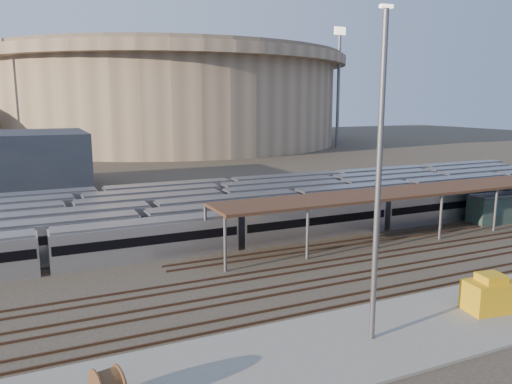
{
  "coord_description": "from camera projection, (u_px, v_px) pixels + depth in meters",
  "views": [
    {
      "loc": [
        -23.58,
        -39.18,
        15.28
      ],
      "look_at": [
        -0.01,
        12.0,
        4.94
      ],
      "focal_mm": 35.0,
      "sensor_mm": 36.0,
      "label": 1
    }
  ],
  "objects": [
    {
      "name": "ground",
      "position": [
        309.0,
        264.0,
        47.46
      ],
      "size": [
        420.0,
        420.0,
        0.0
      ],
      "primitive_type": "plane",
      "color": "#383026",
      "rests_on": "ground"
    },
    {
      "name": "apron",
      "position": [
        361.0,
        341.0,
        31.99
      ],
      "size": [
        50.0,
        9.0,
        0.2
      ],
      "primitive_type": "cube",
      "color": "gray",
      "rests_on": "ground"
    },
    {
      "name": "subway_trains",
      "position": [
        250.0,
        206.0,
        64.52
      ],
      "size": [
        123.84,
        23.9,
        3.6
      ],
      "color": "silver",
      "rests_on": "ground"
    },
    {
      "name": "inspection_shed",
      "position": [
        452.0,
        189.0,
        59.19
      ],
      "size": [
        60.3,
        6.0,
        5.3
      ],
      "color": "#5C5C61",
      "rests_on": "ground"
    },
    {
      "name": "empty_tracks",
      "position": [
        338.0,
        279.0,
        42.98
      ],
      "size": [
        170.0,
        9.62,
        0.18
      ],
      "color": "#4C3323",
      "rests_on": "ground"
    },
    {
      "name": "stadium",
      "position": [
        171.0,
        97.0,
        179.85
      ],
      "size": [
        124.0,
        124.0,
        32.5
      ],
      "color": "gray",
      "rests_on": "ground"
    },
    {
      "name": "floodlight_2",
      "position": [
        338.0,
        84.0,
        161.87
      ],
      "size": [
        4.0,
        1.0,
        38.4
      ],
      "color": "#5C5C61",
      "rests_on": "ground"
    },
    {
      "name": "floodlight_3",
      "position": [
        62.0,
        86.0,
        182.57
      ],
      "size": [
        4.0,
        1.0,
        38.4
      ],
      "color": "#5C5C61",
      "rests_on": "ground"
    },
    {
      "name": "yard_light_pole",
      "position": [
        378.0,
        180.0,
        30.31
      ],
      "size": [
        0.81,
        0.36,
        20.49
      ],
      "color": "#5C5C61",
      "rests_on": "apron"
    },
    {
      "name": "yellow_equipment",
      "position": [
        490.0,
        296.0,
        36.21
      ],
      "size": [
        3.83,
        2.72,
        2.21
      ],
      "primitive_type": "cube",
      "rotation": [
        0.0,
        0.0,
        -0.15
      ],
      "color": "#C59312",
      "rests_on": "apron"
    }
  ]
}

